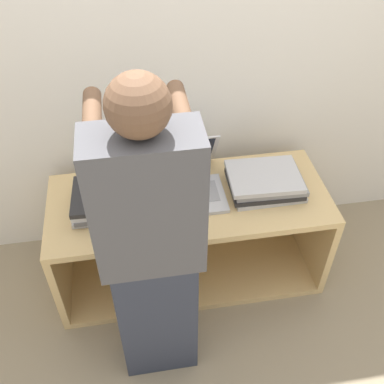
{
  "coord_description": "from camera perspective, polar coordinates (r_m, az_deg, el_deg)",
  "views": [
    {
      "loc": [
        -0.25,
        -1.35,
        2.14
      ],
      "look_at": [
        0.0,
        0.21,
        0.7
      ],
      "focal_mm": 42.0,
      "sensor_mm": 36.0,
      "label": 1
    }
  ],
  "objects": [
    {
      "name": "ground_plane",
      "position": [
        2.54,
        0.77,
        -14.84
      ],
      "size": [
        12.0,
        12.0,
        0.0
      ],
      "primitive_type": "plane",
      "color": "gray"
    },
    {
      "name": "wall_back",
      "position": [
        2.26,
        -2.09,
        17.9
      ],
      "size": [
        8.0,
        0.05,
        2.4
      ],
      "color": "silver",
      "rests_on": "ground_plane"
    },
    {
      "name": "cart",
      "position": [
        2.53,
        -0.56,
        -4.54
      ],
      "size": [
        1.43,
        0.59,
        0.58
      ],
      "color": "tan",
      "rests_on": "ground_plane"
    },
    {
      "name": "laptop_open",
      "position": [
        2.29,
        -0.64,
        1.4
      ],
      "size": [
        0.36,
        0.42,
        0.26
      ],
      "color": "#B7B7BC",
      "rests_on": "cart"
    },
    {
      "name": "laptop_stack_left",
      "position": [
        2.24,
        -10.33,
        -0.87
      ],
      "size": [
        0.38,
        0.31,
        0.1
      ],
      "color": "#B7B7BC",
      "rests_on": "cart"
    },
    {
      "name": "laptop_stack_right",
      "position": [
        2.32,
        9.25,
        1.3
      ],
      "size": [
        0.39,
        0.3,
        0.1
      ],
      "color": "#B7B7BC",
      "rests_on": "cart"
    },
    {
      "name": "person",
      "position": [
        1.78,
        -5.13,
        -7.75
      ],
      "size": [
        0.4,
        0.52,
        1.55
      ],
      "color": "#2D3342",
      "rests_on": "ground_plane"
    },
    {
      "name": "inventory_tag",
      "position": [
        2.15,
        -10.45,
        -1.11
      ],
      "size": [
        0.06,
        0.02,
        0.01
      ],
      "color": "red",
      "rests_on": "laptop_stack_left"
    }
  ]
}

